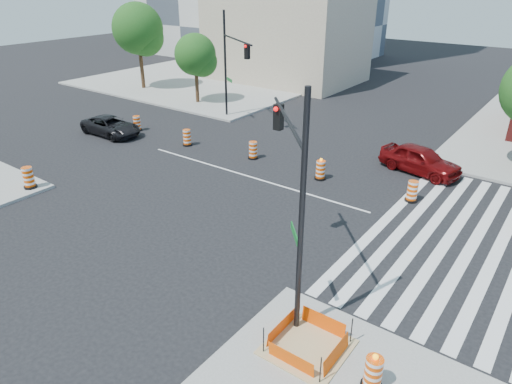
# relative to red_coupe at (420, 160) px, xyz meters

# --- Properties ---
(ground) EXTENTS (120.00, 120.00, 0.00)m
(ground) POSITION_rel_red_coupe_xyz_m (-7.16, -5.95, -0.75)
(ground) COLOR black
(ground) RESTS_ON ground
(sidewalk_nw) EXTENTS (22.00, 22.00, 0.15)m
(sidewalk_nw) POSITION_rel_red_coupe_xyz_m (-25.16, 12.05, -0.67)
(sidewalk_nw) COLOR gray
(sidewalk_nw) RESTS_ON ground
(crosswalk_east) EXTENTS (6.75, 13.50, 0.01)m
(crosswalk_east) POSITION_rel_red_coupe_xyz_m (3.79, -5.95, -0.74)
(crosswalk_east) COLOR silver
(crosswalk_east) RESTS_ON ground
(lane_centerline) EXTENTS (14.00, 0.12, 0.01)m
(lane_centerline) POSITION_rel_red_coupe_xyz_m (-7.16, -5.95, -0.74)
(lane_centerline) COLOR silver
(lane_centerline) RESTS_ON ground
(excavation_pit) EXTENTS (2.20, 2.20, 0.90)m
(excavation_pit) POSITION_rel_red_coupe_xyz_m (1.84, -14.95, -0.53)
(excavation_pit) COLOR tan
(excavation_pit) RESTS_ON ground
(beige_midrise) EXTENTS (14.00, 10.00, 10.00)m
(beige_midrise) POSITION_rel_red_coupe_xyz_m (-19.16, 16.05, 4.25)
(beige_midrise) COLOR tan
(beige_midrise) RESTS_ON ground
(red_coupe) EXTENTS (4.66, 2.62, 1.50)m
(red_coupe) POSITION_rel_red_coupe_xyz_m (0.00, 0.00, 0.00)
(red_coupe) COLOR #5A0709
(red_coupe) RESTS_ON ground
(dark_suv) EXTENTS (4.44, 2.07, 1.23)m
(dark_suv) POSITION_rel_red_coupe_xyz_m (-18.79, -5.87, -0.13)
(dark_suv) COLOR black
(dark_suv) RESTS_ON ground
(signal_pole_se) EXTENTS (3.77, 4.18, 7.28)m
(signal_pole_se) POSITION_rel_red_coupe_xyz_m (0.11, -13.27, 3.73)
(signal_pole_se) COLOR black
(signal_pole_se) RESTS_ON ground
(signal_pole_nw) EXTENTS (4.80, 3.15, 7.43)m
(signal_pole_nw) POSITION_rel_red_coupe_xyz_m (-14.09, 1.30, 3.82)
(signal_pole_nw) COLOR black
(signal_pole_nw) RESTS_ON ground
(pit_drum) EXTENTS (0.58, 0.58, 1.13)m
(pit_drum) POSITION_rel_red_coupe_xyz_m (3.88, -15.17, -0.13)
(pit_drum) COLOR black
(pit_drum) RESTS_ON ground
(sw_corner_drum) EXTENTS (0.63, 0.63, 1.08)m
(sw_corner_drum) POSITION_rel_red_coupe_xyz_m (-14.84, -13.82, -0.09)
(sw_corner_drum) COLOR black
(sw_corner_drum) RESTS_ON ground
(tree_north_a) EXTENTS (4.51, 4.51, 7.66)m
(tree_north_a) POSITION_rel_red_coupe_xyz_m (-27.45, 4.54, 4.40)
(tree_north_a) COLOR #382314
(tree_north_a) RESTS_ON ground
(tree_north_b) EXTENTS (3.34, 3.32, 5.64)m
(tree_north_b) POSITION_rel_red_coupe_xyz_m (-19.75, 3.68, 3.03)
(tree_north_b) COLOR #382314
(tree_north_b) RESTS_ON ground
(median_drum_0) EXTENTS (0.60, 0.60, 1.02)m
(median_drum_0) POSITION_rel_red_coupe_xyz_m (-18.12, -4.22, -0.27)
(median_drum_0) COLOR black
(median_drum_0) RESTS_ON ground
(median_drum_1) EXTENTS (0.60, 0.60, 1.02)m
(median_drum_1) POSITION_rel_red_coupe_xyz_m (-13.22, -4.35, -0.27)
(median_drum_1) COLOR black
(median_drum_1) RESTS_ON ground
(median_drum_2) EXTENTS (0.60, 0.60, 1.02)m
(median_drum_2) POSITION_rel_red_coupe_xyz_m (-8.52, -3.70, -0.27)
(median_drum_2) COLOR black
(median_drum_2) RESTS_ON ground
(median_drum_3) EXTENTS (0.60, 0.60, 1.18)m
(median_drum_3) POSITION_rel_red_coupe_xyz_m (-3.88, -3.98, -0.26)
(median_drum_3) COLOR black
(median_drum_3) RESTS_ON ground
(median_drum_4) EXTENTS (0.60, 0.60, 1.02)m
(median_drum_4) POSITION_rel_red_coupe_xyz_m (0.89, -3.68, -0.27)
(median_drum_4) COLOR black
(median_drum_4) RESTS_ON ground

